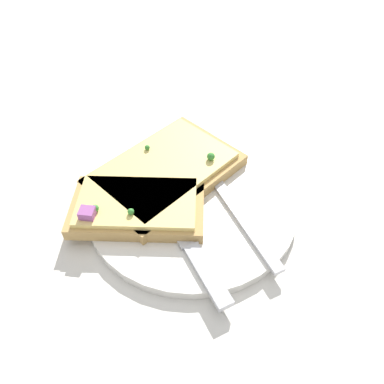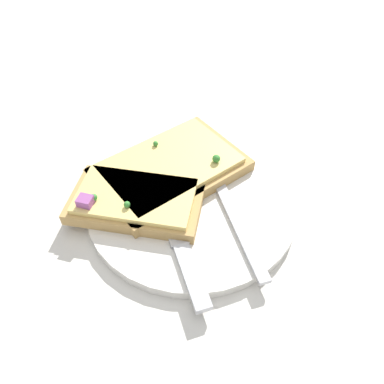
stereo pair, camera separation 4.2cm
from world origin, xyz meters
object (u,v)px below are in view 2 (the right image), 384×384
(pizza_slice_main, at_px, (170,168))
(fork, at_px, (225,191))
(knife, at_px, (178,239))
(plate, at_px, (192,201))
(pizza_slice_corner, at_px, (136,200))

(pizza_slice_main, bearing_deg, fork, -64.06)
(knife, height_order, pizza_slice_main, pizza_slice_main)
(fork, xyz_separation_m, knife, (-0.01, 0.09, -0.00))
(plate, xyz_separation_m, fork, (-0.02, -0.03, 0.01))
(knife, height_order, pizza_slice_corner, pizza_slice_corner)
(knife, bearing_deg, fork, -55.64)
(knife, bearing_deg, plate, -31.33)
(knife, xyz_separation_m, pizza_slice_corner, (0.07, -0.00, 0.01))
(fork, distance_m, pizza_slice_corner, 0.10)
(fork, xyz_separation_m, pizza_slice_main, (0.07, 0.02, 0.01))
(plate, bearing_deg, pizza_slice_main, -14.86)
(knife, bearing_deg, pizza_slice_main, -11.30)
(fork, height_order, pizza_slice_corner, pizza_slice_corner)
(plate, bearing_deg, knife, 118.78)
(pizza_slice_main, bearing_deg, knife, -120.72)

